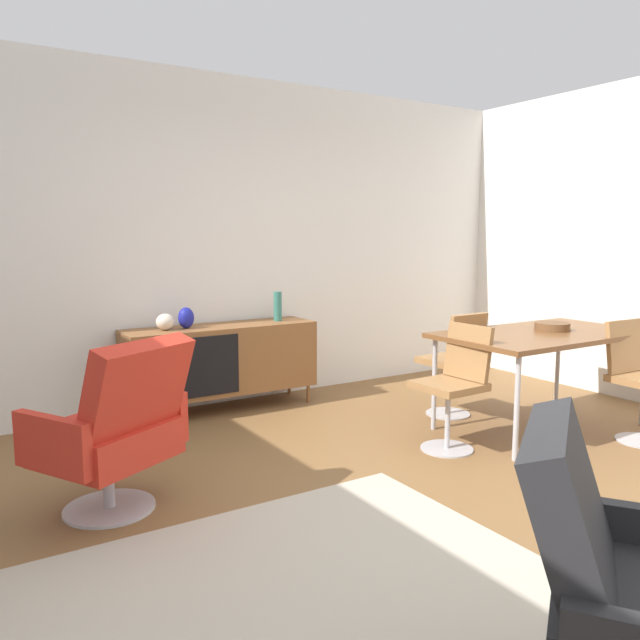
{
  "coord_description": "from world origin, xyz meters",
  "views": [
    {
      "loc": [
        -2.07,
        -2.45,
        1.46
      ],
      "look_at": [
        -0.11,
        0.68,
        0.96
      ],
      "focal_mm": 34.9,
      "sensor_mm": 36.0,
      "label": 1
    }
  ],
  "objects": [
    {
      "name": "vase_sculptural_dark",
      "position": [
        -0.54,
        2.3,
        0.79
      ],
      "size": [
        0.14,
        0.14,
        0.13
      ],
      "color": "beige",
      "rests_on": "sideboard"
    },
    {
      "name": "area_rug",
      "position": [
        -0.9,
        -0.38,
        0.0
      ],
      "size": [
        2.2,
        1.7,
        0.01
      ],
      "primitive_type": "cube",
      "color": "#B7AD99",
      "rests_on": "ground_plane"
    },
    {
      "name": "ground_plane",
      "position": [
        0.0,
        0.0,
        0.0
      ],
      "size": [
        8.32,
        8.32,
        0.0
      ],
      "primitive_type": "plane",
      "color": "brown"
    },
    {
      "name": "dining_table",
      "position": [
        1.8,
        0.57,
        0.7
      ],
      "size": [
        1.6,
        0.9,
        0.74
      ],
      "color": "brown",
      "rests_on": "ground_plane"
    },
    {
      "name": "vase_ceramic_small",
      "position": [
        -0.37,
        2.3,
        0.81
      ],
      "size": [
        0.13,
        0.13,
        0.17
      ],
      "color": "navy",
      "rests_on": "sideboard"
    },
    {
      "name": "vase_cobalt",
      "position": [
        0.47,
        2.3,
        0.85
      ],
      "size": [
        0.07,
        0.07,
        0.25
      ],
      "color": "#337266",
      "rests_on": "sideboard"
    },
    {
      "name": "dining_chair_front_right",
      "position": [
        2.15,
        0.02,
        0.47
      ],
      "size": [
        0.41,
        0.44,
        0.86
      ],
      "color": "#9E7042",
      "rests_on": "ground_plane"
    },
    {
      "name": "wall_back",
      "position": [
        0.0,
        2.6,
        1.4
      ],
      "size": [
        6.8,
        0.12,
        2.8
      ],
      "primitive_type": "cube",
      "color": "white",
      "rests_on": "ground_plane"
    },
    {
      "name": "dining_chair_back_left",
      "position": [
        1.45,
        1.13,
        0.47
      ],
      "size": [
        0.41,
        0.44,
        0.86
      ],
      "color": "#9E7042",
      "rests_on": "ground_plane"
    },
    {
      "name": "dining_chair_near_window",
      "position": [
        0.91,
        0.58,
        0.47
      ],
      "size": [
        0.44,
        0.42,
        0.86
      ],
      "color": "#9E7042",
      "rests_on": "ground_plane"
    },
    {
      "name": "lounge_chair_red",
      "position": [
        -1.31,
        0.78,
        0.47
      ],
      "size": [
        0.88,
        0.87,
        0.95
      ],
      "color": "red",
      "rests_on": "ground_plane"
    },
    {
      "name": "armchair_black_shell",
      "position": [
        -0.48,
        -1.55,
        0.47
      ],
      "size": [
        0.9,
        0.89,
        0.95
      ],
      "color": "#262628",
      "rests_on": "ground_plane"
    },
    {
      "name": "wooden_bowl_on_table",
      "position": [
        1.93,
        0.59,
        0.77
      ],
      "size": [
        0.26,
        0.26,
        0.06
      ],
      "primitive_type": "cylinder",
      "color": "brown",
      "rests_on": "dining_table"
    },
    {
      "name": "sideboard",
      "position": [
        -0.07,
        2.3,
        0.44
      ],
      "size": [
        1.6,
        0.45,
        0.72
      ],
      "color": "brown",
      "rests_on": "ground_plane"
    }
  ]
}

